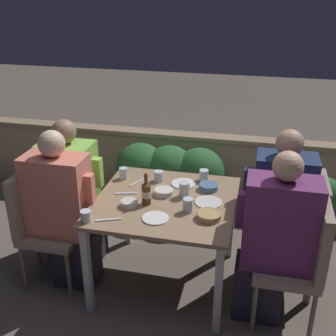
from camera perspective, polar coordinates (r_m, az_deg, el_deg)
name	(u,v)px	position (r m, az deg, el deg)	size (l,w,h in m)	color
ground_plane	(166,280)	(3.47, -0.29, -14.91)	(16.00, 16.00, 0.00)	#665B51
parapet_wall	(197,166)	(4.50, 3.93, 0.24)	(9.00, 0.18, 0.73)	tan
dining_table	(166,210)	(3.11, -0.31, -5.66)	(1.01, 0.99, 0.73)	#937556
planter_hedge	(169,177)	(4.18, 0.20, -1.18)	(1.08, 0.47, 0.72)	brown
chair_left_near	(40,217)	(3.35, -16.95, -6.41)	(0.44, 0.43, 0.92)	gray
person_coral_top	(64,211)	(3.22, -13.96, -5.71)	(0.51, 0.26, 1.25)	#282833
chair_left_far	(52,197)	(3.62, -15.44, -3.78)	(0.44, 0.43, 0.92)	gray
person_green_blouse	(74,192)	(3.50, -12.61, -3.21)	(0.50, 0.26, 1.22)	#282833
chair_right_near	(304,255)	(2.95, 17.94, -11.09)	(0.44, 0.43, 0.92)	gray
person_purple_stripe	(274,240)	(2.89, 14.11, -9.47)	(0.52, 0.26, 1.26)	#282833
chair_right_far	(304,226)	(3.26, 17.91, -7.50)	(0.44, 0.43, 0.92)	gray
person_navy_jumper	(277,212)	(3.19, 14.51, -5.78)	(0.49, 0.26, 1.27)	#282833
beer_bottle	(146,193)	(2.97, -2.96, -3.34)	(0.07, 0.07, 0.24)	brown
plate_0	(155,218)	(2.83, -1.71, -6.80)	(0.18, 0.18, 0.01)	white
plate_1	(183,184)	(3.29, 2.10, -2.12)	(0.19, 0.19, 0.01)	white
plate_2	(208,202)	(3.04, 5.49, -4.64)	(0.20, 0.20, 0.01)	silver
bowl_0	(208,186)	(3.21, 5.50, -2.50)	(0.14, 0.14, 0.05)	#4C709E
bowl_1	(164,191)	(3.13, -0.59, -3.20)	(0.14, 0.14, 0.04)	silver
bowl_2	(129,203)	(2.98, -5.27, -4.74)	(0.12, 0.12, 0.04)	beige
bowl_3	(209,215)	(2.84, 5.55, -6.39)	(0.17, 0.17, 0.04)	tan
glass_cup_0	(123,173)	(3.38, -6.05, -0.71)	(0.07, 0.07, 0.09)	silver
glass_cup_1	(159,176)	(3.33, -1.28, -1.10)	(0.07, 0.07, 0.08)	silver
glass_cup_2	(184,189)	(3.09, 2.23, -2.93)	(0.08, 0.08, 0.11)	silver
glass_cup_3	(86,216)	(2.84, -11.06, -6.41)	(0.07, 0.07, 0.08)	silver
glass_cup_4	(204,175)	(3.34, 4.88, -0.98)	(0.07, 0.07, 0.09)	silver
glass_cup_5	(188,205)	(2.90, 2.71, -5.04)	(0.07, 0.07, 0.10)	silver
fork_0	(126,193)	(3.16, -5.74, -3.43)	(0.17, 0.07, 0.01)	silver
fork_1	(137,182)	(3.32, -4.23, -1.95)	(0.09, 0.16, 0.01)	silver
fork_2	(108,220)	(2.84, -8.07, -6.95)	(0.17, 0.08, 0.01)	silver
potted_plant	(322,202)	(4.01, 20.16, -4.35)	(0.31, 0.31, 0.61)	#9E5638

